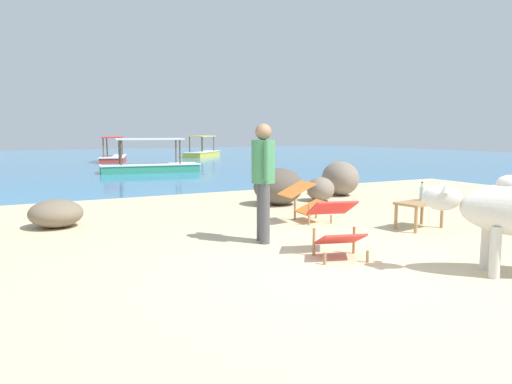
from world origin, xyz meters
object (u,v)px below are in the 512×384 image
Objects in this scene: deck_chair_near at (336,225)px; boat_yellow at (202,152)px; deck_chair_far at (305,199)px; bottle at (422,193)px; person_standing at (263,174)px; low_bench_table at (420,206)px; boat_green at (150,165)px; boat_red at (114,157)px.

deck_chair_near is 0.25× the size of boat_yellow.
deck_chair_far is 22.04m from boat_yellow.
bottle is 0.18× the size of person_standing.
bottle is 22.83m from boat_yellow.
deck_chair_near is 1.27m from person_standing.
boat_yellow is at bearing 68.38° from low_bench_table.
bottle reaches higher than deck_chair_far.
person_standing is 12.34m from boat_green.
boat_green is at bearing -165.06° from boat_red.
deck_chair_near is at bearing -107.30° from deck_chair_far.
boat_green is (-5.91, -9.87, 0.00)m from boat_yellow.
deck_chair_near is 13.31m from boat_green.
boat_green is at bearing 85.13° from low_bench_table.
boat_yellow is at bearing 77.68° from bottle.
bottle reaches higher than deck_chair_near.
deck_chair_near is (-2.16, -0.72, 0.03)m from low_bench_table.
low_bench_table is at bearing -171.83° from person_standing.
low_bench_table is at bearing -78.96° from boat_green.
boat_yellow is (6.30, 21.12, -0.13)m from deck_chair_far.
deck_chair_far is 11.26m from boat_green.
boat_green is (-1.04, 12.43, -0.29)m from bottle.
deck_chair_near is 20.13m from boat_red.
deck_chair_far is at bearing -128.63° from person_standing.
bottle is 2.78m from person_standing.
low_bench_table is 0.23× the size of boat_yellow.
low_bench_table is 2.69m from person_standing.
boat_yellow is (7.61, 22.07, -0.70)m from person_standing.
bottle is at bearing -162.16° from boat_red.
person_standing is 0.46× the size of boat_yellow.
deck_chair_near is at bearing -168.82° from boat_red.
deck_chair_far is 0.51× the size of person_standing.
boat_red reaches higher than deck_chair_near.
boat_red is at bearing 97.20° from boat_green.
boat_yellow reaches higher than low_bench_table.
deck_chair_far is (-1.30, 1.28, 0.03)m from low_bench_table.
boat_yellow is at bearing -93.84° from person_standing.
deck_chair_near reaches higher than low_bench_table.
low_bench_table is 2.77× the size of bottle.
boat_red is at bearing -166.59° from deck_chair_near.
boat_green is (1.70, 12.21, -0.70)m from person_standing.
low_bench_table is 0.22× the size of boat_green.
boat_yellow is at bearing 179.64° from deck_chair_near.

